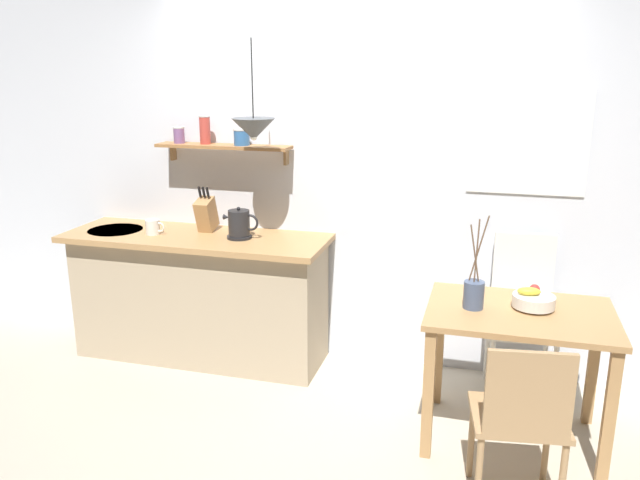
% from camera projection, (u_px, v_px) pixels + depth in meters
% --- Properties ---
extents(ground_plane, '(14.00, 14.00, 0.00)m').
position_uv_depth(ground_plane, '(325.00, 395.00, 4.04)').
color(ground_plane, '#BCB29E').
extents(back_wall, '(6.80, 0.11, 2.70)m').
position_uv_depth(back_wall, '(380.00, 170.00, 4.23)').
color(back_wall, silver).
rests_on(back_wall, ground_plane).
extents(kitchen_counter, '(1.83, 0.63, 0.91)m').
position_uv_depth(kitchen_counter, '(200.00, 295.00, 4.47)').
color(kitchen_counter, tan).
rests_on(kitchen_counter, ground_plane).
extents(wall_shelf, '(0.95, 0.20, 0.33)m').
position_uv_depth(wall_shelf, '(220.00, 141.00, 4.32)').
color(wall_shelf, '#9E6B3D').
extents(dining_table, '(0.98, 0.69, 0.77)m').
position_uv_depth(dining_table, '(519.00, 333.00, 3.40)').
color(dining_table, tan).
rests_on(dining_table, ground_plane).
extents(dining_chair_near, '(0.47, 0.44, 0.86)m').
position_uv_depth(dining_chair_near, '(521.00, 416.00, 2.87)').
color(dining_chair_near, tan).
rests_on(dining_chair_near, ground_plane).
extents(dining_chair_far, '(0.46, 0.44, 1.01)m').
position_uv_depth(dining_chair_far, '(522.00, 308.00, 3.99)').
color(dining_chair_far, white).
rests_on(dining_chair_far, ground_plane).
extents(fruit_bowl, '(0.22, 0.22, 0.12)m').
position_uv_depth(fruit_bowl, '(533.00, 300.00, 3.39)').
color(fruit_bowl, silver).
rests_on(fruit_bowl, dining_table).
extents(twig_vase, '(0.11, 0.11, 0.51)m').
position_uv_depth(twig_vase, '(474.00, 293.00, 3.39)').
color(twig_vase, '#475675').
rests_on(twig_vase, dining_table).
extents(electric_kettle, '(0.25, 0.17, 0.22)m').
position_uv_depth(electric_kettle, '(239.00, 225.00, 4.23)').
color(electric_kettle, black).
rests_on(electric_kettle, kitchen_counter).
extents(knife_block, '(0.11, 0.20, 0.32)m').
position_uv_depth(knife_block, '(206.00, 214.00, 4.38)').
color(knife_block, tan).
rests_on(knife_block, kitchen_counter).
extents(coffee_mug_by_sink, '(0.14, 0.09, 0.10)m').
position_uv_depth(coffee_mug_by_sink, '(153.00, 227.00, 4.34)').
color(coffee_mug_by_sink, white).
rests_on(coffee_mug_by_sink, kitchen_counter).
extents(pendant_lamp, '(0.27, 0.27, 0.62)m').
position_uv_depth(pendant_lamp, '(254.00, 129.00, 3.94)').
color(pendant_lamp, black).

